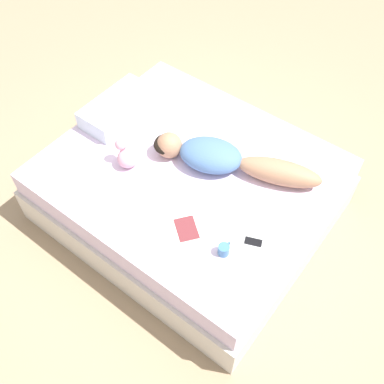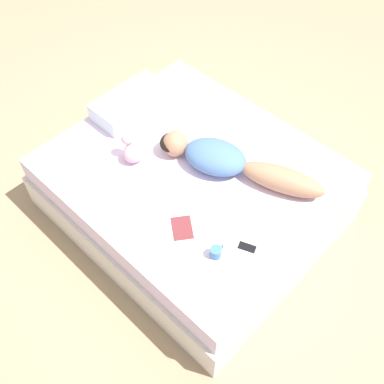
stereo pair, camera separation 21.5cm
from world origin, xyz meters
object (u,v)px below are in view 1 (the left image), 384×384
Objects in this scene: cell_phone at (253,242)px; coffee_mug at (224,249)px; open_magazine at (172,232)px; person at (225,159)px.

coffee_mug is at bearing 126.52° from cell_phone.
open_magazine is 0.38m from coffee_mug.
cell_phone is at bearing -23.43° from open_magazine.
person is at bearing 41.73° from open_magazine.
person reaches higher than coffee_mug.
person is 11.36× the size of coffee_mug.
open_magazine is at bearing 164.69° from person.
coffee_mug is at bearing -39.61° from open_magazine.
coffee_mug is 0.22m from cell_phone.
coffee_mug is 0.70× the size of cell_phone.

